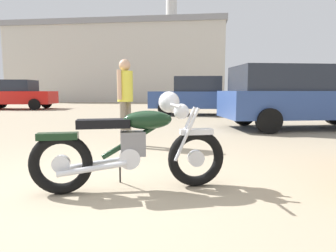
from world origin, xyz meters
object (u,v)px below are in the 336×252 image
Objects in this scene: silver_sedan_mid at (197,96)px; vintage_motorcycle at (136,145)px; blue_hatchback_right at (303,95)px; bystander at (125,93)px; dark_sedan_left at (16,95)px.

vintage_motorcycle is at bearing 85.63° from silver_sedan_mid.
bystander is at bearing -156.62° from blue_hatchback_right.
bystander is at bearing 123.03° from dark_sedan_left.
bystander is 0.34× the size of blue_hatchback_right.
bystander is at bearing 90.62° from vintage_motorcycle.
blue_hatchback_right reaches higher than vintage_motorcycle.
blue_hatchback_right is (3.78, 5.34, 0.45)m from vintage_motorcycle.
blue_hatchback_right is at bearing 40.52° from vintage_motorcycle.
silver_sedan_mid is at bearing 156.57° from dark_sedan_left.
dark_sedan_left is at bearing -15.90° from silver_sedan_mid.
blue_hatchback_right is at bearing 123.03° from silver_sedan_mid.
vintage_motorcycle is 16.05m from dark_sedan_left.
dark_sedan_left is 0.89× the size of blue_hatchback_right.
dark_sedan_left is 15.22m from blue_hatchback_right.
dark_sedan_left is at bearing 139.83° from blue_hatchback_right.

